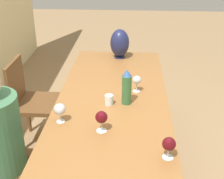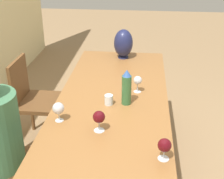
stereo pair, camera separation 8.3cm
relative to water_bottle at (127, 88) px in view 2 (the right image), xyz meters
The scene contains 9 objects.
dining_table 0.24m from the water_bottle, 106.80° to the left, with size 2.39×0.86×0.77m.
water_bottle is the anchor object (origin of this frame).
water_tumbler 0.16m from the water_bottle, 101.70° to the left, with size 0.06×0.06×0.08m.
vase 0.99m from the water_bottle, ahead, with size 0.19×0.19×0.30m.
wine_glass_1 0.22m from the water_bottle, 20.51° to the right, with size 0.07×0.07×0.14m.
wine_glass_2 0.53m from the water_bottle, 123.54° to the left, with size 0.08×0.08×0.14m.
wine_glass_3 0.68m from the water_bottle, 158.25° to the right, with size 0.08×0.08×0.13m.
wine_glass_5 0.42m from the water_bottle, 158.52° to the left, with size 0.08×0.08×0.14m.
chair_far 1.14m from the water_bottle, 60.70° to the left, with size 0.44×0.44×0.89m.
Camera 2 is at (-2.04, -0.22, 1.91)m, focal length 50.00 mm.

